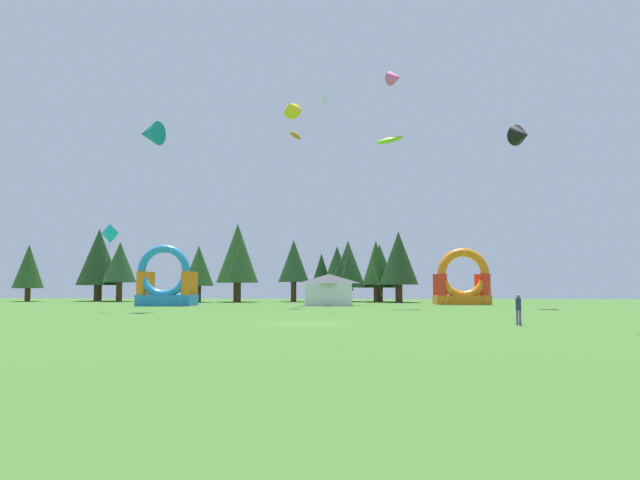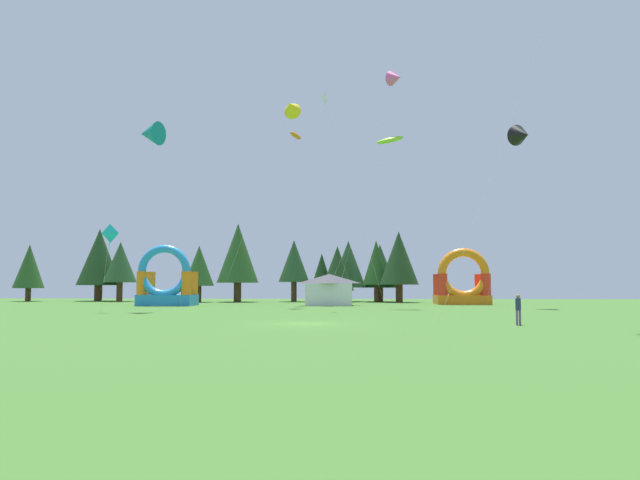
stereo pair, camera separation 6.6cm
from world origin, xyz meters
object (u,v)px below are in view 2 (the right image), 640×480
kite_orange_parafoil (296,136)px  kite_yellow_delta (291,108)px  inflatable_blue_arch (462,285)px  kite_black_delta (522,135)px  person_far_side (518,307)px  kite_pink_delta (395,78)px  festival_tent (329,290)px  inflatable_yellow_castle (166,285)px  kite_cyan_diamond (109,235)px  kite_teal_delta (150,134)px  kite_white_diamond (324,102)px  kite_lime_parafoil (390,140)px

kite_orange_parafoil → kite_yellow_delta: 5.08m
inflatable_blue_arch → kite_black_delta: bearing=-63.1°
person_far_side → kite_pink_delta: bearing=-81.8°
kite_pink_delta → festival_tent: (-7.27, 4.16, -22.52)m
inflatable_yellow_castle → kite_cyan_diamond: bearing=-90.1°
inflatable_blue_arch → festival_tent: bearing=-163.4°
kite_cyan_diamond → inflatable_blue_arch: kite_cyan_diamond is taller
kite_teal_delta → inflatable_yellow_castle: (-2.14, 11.98, -13.87)m
kite_cyan_diamond → kite_yellow_delta: kite_yellow_delta is taller
kite_black_delta → person_far_side: kite_black_delta is taller
kite_cyan_diamond → kite_teal_delta: (2.18, 3.26, 9.56)m
kite_pink_delta → inflatable_yellow_castle: (-25.25, 2.52, -22.00)m
kite_white_diamond → inflatable_blue_arch: size_ratio=3.13×
kite_white_diamond → inflatable_blue_arch: 27.90m
kite_orange_parafoil → kite_yellow_delta: bearing=-90.2°
kite_lime_parafoil → kite_pink_delta: kite_pink_delta is taller
kite_white_diamond → kite_teal_delta: kite_white_diamond is taller
kite_white_diamond → festival_tent: kite_white_diamond is taller
kite_yellow_delta → kite_black_delta: kite_yellow_delta is taller
kite_cyan_diamond → inflatable_blue_arch: bearing=32.7°
kite_black_delta → kite_teal_delta: size_ratio=1.10×
kite_black_delta → inflatable_blue_arch: bearing=116.9°
kite_cyan_diamond → kite_black_delta: bearing=17.7°
kite_orange_parafoil → kite_pink_delta: kite_pink_delta is taller
inflatable_blue_arch → festival_tent: size_ratio=1.29×
kite_cyan_diamond → kite_lime_parafoil: bearing=23.9°
person_far_side → festival_tent: festival_tent is taller
kite_cyan_diamond → person_far_side: bearing=-24.8°
kite_lime_parafoil → festival_tent: size_ratio=3.49×
kite_black_delta → kite_teal_delta: bearing=-166.1°
person_far_side → festival_tent: bearing=-70.7°
kite_black_delta → inflatable_yellow_castle: bearing=175.4°
person_far_side → kite_white_diamond: bearing=-61.3°
kite_cyan_diamond → kite_orange_parafoil: kite_orange_parafoil is taller
kite_orange_parafoil → inflatable_yellow_castle: 22.35m
kite_yellow_delta → inflatable_yellow_castle: kite_yellow_delta is taller
kite_yellow_delta → inflatable_blue_arch: (19.41, 8.47, -19.13)m
kite_teal_delta → inflatable_blue_arch: bearing=30.2°
kite_cyan_diamond → kite_pink_delta: 33.39m
kite_lime_parafoil → kite_orange_parafoil: bearing=146.6°
kite_yellow_delta → kite_orange_parafoil: bearing=89.8°
kite_lime_parafoil → kite_pink_delta: 7.46m
kite_orange_parafoil → kite_teal_delta: kite_orange_parafoil is taller
kite_yellow_delta → inflatable_blue_arch: bearing=23.6°
kite_orange_parafoil → kite_teal_delta: 19.06m
kite_orange_parafoil → kite_black_delta: 24.80m
kite_black_delta → festival_tent: size_ratio=3.74×
inflatable_yellow_castle → kite_yellow_delta: bearing=-8.9°
kite_teal_delta → inflatable_yellow_castle: kite_teal_delta is taller
kite_black_delta → kite_teal_delta: (-36.05, -8.94, -1.62)m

